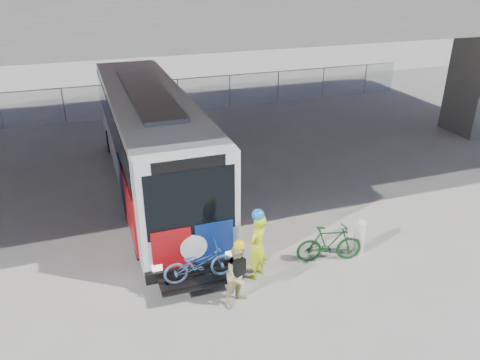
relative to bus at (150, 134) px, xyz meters
name	(u,v)px	position (x,y,z in m)	size (l,w,h in m)	color
ground	(229,213)	(2.00, -2.79, -2.11)	(160.00, 160.00, 0.00)	#9E9991
bus	(150,134)	(0.00, 0.00, 0.00)	(2.67, 12.90, 3.69)	silver
chainlink_fence	(160,88)	(2.00, 9.21, -0.68)	(30.00, 0.06, 30.00)	gray
bollard	(360,236)	(4.75, -6.32, -1.50)	(0.29, 0.29, 1.13)	silver
cyclist_hivis	(257,245)	(1.63, -6.32, -1.13)	(0.80, 0.75, 2.03)	#D5F019
cyclist_tan	(239,274)	(0.84, -7.18, -1.26)	(0.98, 0.88, 1.80)	#C5BD7E
bike_parked	(329,244)	(3.78, -6.32, -1.55)	(0.52, 1.85, 1.11)	#133D18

